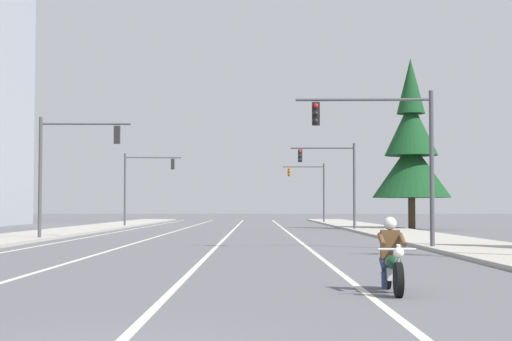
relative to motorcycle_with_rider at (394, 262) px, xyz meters
The scene contains 13 objects.
lane_stripe_center 37.54m from the motorcycle_with_rider, 96.55° to the left, with size 0.16×100.00×0.01m, color beige.
lane_stripe_left 38.18m from the motorcycle_with_rider, 102.37° to the left, with size 0.16×100.00×0.01m, color beige.
lane_stripe_right 37.30m from the motorcycle_with_rider, 90.79° to the left, with size 0.16×100.00×0.01m, color beige.
lane_stripe_far_left 39.14m from the motorcycle_with_rider, 107.65° to the left, with size 0.16×100.00×0.01m, color beige.
sidewalk_kerb_right 32.87m from the motorcycle_with_rider, 79.29° to the left, with size 4.40×110.00×0.14m, color #ADA89E.
sidewalk_kerb_left 35.66m from the motorcycle_with_rider, 115.09° to the left, with size 4.40×110.00×0.14m, color #ADA89E.
motorcycle_with_rider is the anchor object (origin of this frame).
traffic_signal_near_right 16.17m from the motorcycle_with_rider, 80.30° to the left, with size 5.37×0.37×6.20m.
traffic_signal_near_left 27.72m from the motorcycle_with_rider, 116.27° to the left, with size 4.60×0.41×6.20m.
traffic_signal_mid_right 41.34m from the motorcycle_with_rider, 85.77° to the left, with size 4.60×0.37×6.20m.
traffic_signal_mid_left 53.46m from the motorcycle_with_rider, 103.34° to the left, with size 4.78×0.61×6.20m.
traffic_signal_far_right 67.57m from the motorcycle_with_rider, 87.28° to the left, with size 4.35×0.37×6.20m.
conifer_tree_right_verge_far 44.78m from the motorcycle_with_rider, 78.48° to the left, with size 5.79×5.79×12.74m.
Camera 1 is at (1.88, -7.79, 1.65)m, focal length 56.18 mm.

